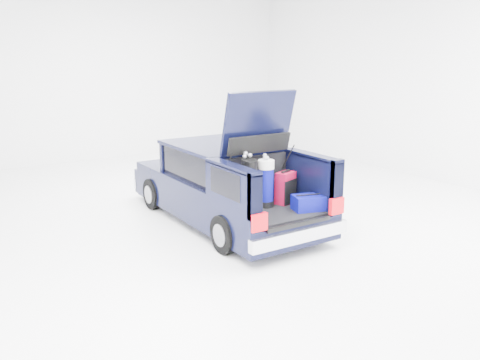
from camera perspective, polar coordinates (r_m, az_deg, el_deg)
ground at (r=9.53m, az=-1.62°, el=-4.61°), size 14.00×14.00×0.00m
car at (r=9.43m, az=-1.99°, el=-0.55°), size 1.87×4.65×2.47m
red_suitcase at (r=8.49m, az=5.14°, el=-0.90°), size 0.39×0.33×0.56m
black_golf_bag at (r=8.10m, az=0.82°, el=-0.43°), size 0.30×0.40×0.93m
blue_golf_bag at (r=8.25m, az=2.93°, el=-0.33°), size 0.34×0.34×0.88m
blue_duffel at (r=8.21m, az=7.72°, el=-2.53°), size 0.57×0.45×0.26m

